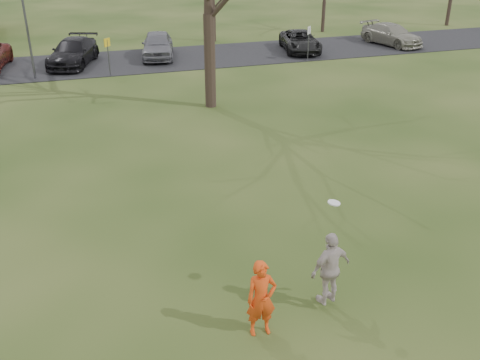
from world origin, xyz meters
name	(u,v)px	position (x,y,z in m)	size (l,w,h in m)	color
ground	(294,316)	(0.00, 0.00, 0.00)	(120.00, 120.00, 0.00)	#1E380F
parking_strip	(139,61)	(0.00, 25.00, 0.02)	(62.00, 6.50, 0.04)	black
player_defender	(261,299)	(-0.87, -0.27, 0.88)	(0.64, 0.42, 1.75)	#EA4613
car_3	(73,52)	(-3.83, 25.09, 0.79)	(2.09, 5.14, 1.49)	black
car_4	(158,45)	(1.29, 25.45, 0.83)	(1.87, 4.66, 1.59)	slate
car_6	(300,41)	(10.53, 24.49, 0.70)	(2.18, 4.72, 1.31)	black
car_7	(392,35)	(17.38, 24.50, 0.73)	(1.94, 4.76, 1.38)	gray
catching_play	(330,268)	(0.85, 0.08, 1.04)	(1.11, 0.69, 2.42)	#C0B2AD
lamp_post	(23,4)	(-6.00, 22.50, 3.97)	(0.34, 0.34, 6.27)	#47474C
sign_yellow	(108,50)	(-2.00, 22.00, 1.45)	(0.35, 0.35, 2.08)	#47474C
sign_white	(309,37)	(10.00, 22.00, 1.45)	(0.35, 0.35, 2.08)	#47474C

